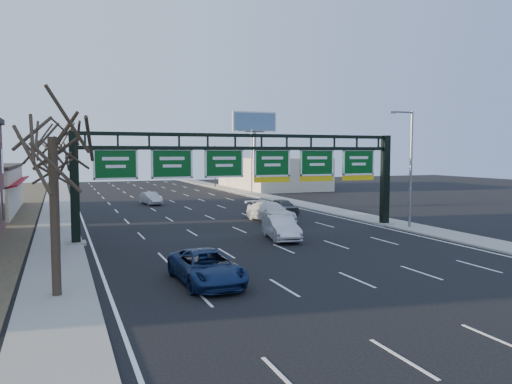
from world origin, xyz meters
name	(u,v)px	position (x,y,z in m)	size (l,w,h in m)	color
ground	(298,255)	(0.00, 0.00, 0.00)	(160.00, 160.00, 0.00)	black
sidewalk_left	(58,221)	(-12.80, 20.00, 0.06)	(3.00, 120.00, 0.12)	gray
sidewalk_right	(323,208)	(12.80, 20.00, 0.06)	(3.00, 120.00, 0.12)	gray
lane_markings	(204,215)	(0.00, 20.00, 0.01)	(21.60, 120.00, 0.01)	white
sign_gantry	(251,170)	(0.16, 8.00, 4.63)	(24.60, 1.20, 7.20)	black
building_right_distant	(272,173)	(20.00, 50.00, 2.50)	(12.00, 20.00, 5.00)	beige
tree_near	(51,110)	(-12.80, -4.00, 7.48)	(3.60, 3.60, 8.86)	#31251B
tree_gantry	(53,130)	(-12.80, 5.00, 7.11)	(3.60, 3.60, 8.48)	#31251B
tree_mid	(54,125)	(-12.80, 15.00, 7.85)	(3.60, 3.60, 9.24)	#31251B
tree_far	(55,135)	(-12.80, 25.00, 7.48)	(3.60, 3.60, 8.86)	#31251B
streetlight_near	(410,163)	(12.47, 6.00, 5.08)	(2.15, 0.22, 9.00)	slate
streetlight_far	(251,158)	(12.47, 40.00, 5.08)	(2.15, 0.22, 9.00)	slate
billboard_right	(255,131)	(15.00, 44.98, 9.06)	(7.00, 0.50, 12.00)	slate
traffic_signal_mast	(179,155)	(5.69, 55.00, 5.50)	(10.16, 0.54, 7.00)	black
car_blue_suv	(206,267)	(-6.58, -4.06, 0.74)	(2.46, 5.33, 1.48)	#122550
car_silver_sedan	(281,228)	(1.20, 5.00, 0.79)	(1.68, 4.80, 1.58)	#B9B9BE
car_white_wagon	(271,212)	(4.13, 13.55, 0.81)	(2.27, 5.58, 1.62)	white
car_grey_far	(283,206)	(7.37, 18.03, 0.70)	(1.66, 4.12, 1.40)	#3B3E40
car_silver_distant	(151,198)	(-3.02, 31.16, 0.69)	(1.46, 4.20, 1.38)	#A6A6AA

